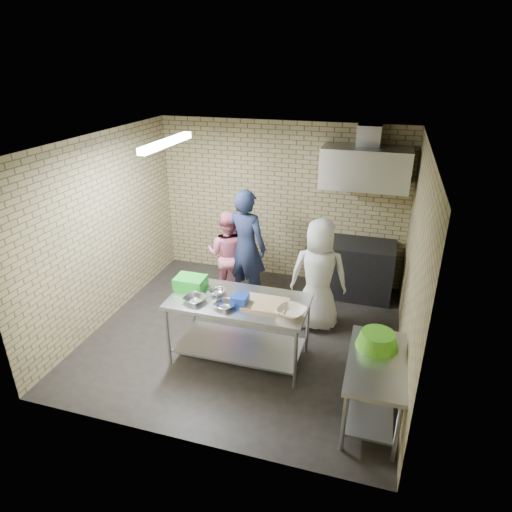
{
  "coord_description": "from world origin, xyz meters",
  "views": [
    {
      "loc": [
        1.66,
        -5.03,
        3.63
      ],
      "look_at": [
        0.1,
        0.2,
        1.15
      ],
      "focal_mm": 31.13,
      "sensor_mm": 36.0,
      "label": 1
    }
  ],
  "objects_px": {
    "prep_table": "(239,329)",
    "man_navy": "(246,247)",
    "stove": "(355,269)",
    "green_crate": "(190,282)",
    "side_counter": "(373,389)",
    "blue_tub": "(240,300)",
    "bottle_green": "(396,173)",
    "bottle_red": "(369,170)",
    "woman_white": "(319,275)",
    "woman_pink": "(228,254)",
    "green_basin": "(377,340)"
  },
  "relations": [
    {
      "from": "side_counter",
      "to": "bottle_green",
      "type": "xyz_separation_m",
      "value": [
        0.0,
        2.99,
        1.64
      ]
    },
    {
      "from": "green_crate",
      "to": "man_navy",
      "type": "height_order",
      "value": "man_navy"
    },
    {
      "from": "green_basin",
      "to": "bottle_red",
      "type": "distance_m",
      "value": 3.01
    },
    {
      "from": "prep_table",
      "to": "man_navy",
      "type": "distance_m",
      "value": 1.59
    },
    {
      "from": "side_counter",
      "to": "green_crate",
      "type": "bearing_deg",
      "value": 163.78
    },
    {
      "from": "woman_white",
      "to": "prep_table",
      "type": "bearing_deg",
      "value": 44.68
    },
    {
      "from": "green_basin",
      "to": "bottle_red",
      "type": "relative_size",
      "value": 2.56
    },
    {
      "from": "woman_white",
      "to": "stove",
      "type": "bearing_deg",
      "value": -117.52
    },
    {
      "from": "side_counter",
      "to": "bottle_red",
      "type": "distance_m",
      "value": 3.44
    },
    {
      "from": "stove",
      "to": "green_crate",
      "type": "height_order",
      "value": "green_crate"
    },
    {
      "from": "bottle_green",
      "to": "woman_pink",
      "type": "distance_m",
      "value": 2.87
    },
    {
      "from": "side_counter",
      "to": "woman_pink",
      "type": "xyz_separation_m",
      "value": [
        -2.41,
        2.12,
        0.35
      ]
    },
    {
      "from": "prep_table",
      "to": "stove",
      "type": "height_order",
      "value": "stove"
    },
    {
      "from": "blue_tub",
      "to": "woman_white",
      "type": "height_order",
      "value": "woman_white"
    },
    {
      "from": "woman_pink",
      "to": "side_counter",
      "type": "bearing_deg",
      "value": 138.9
    },
    {
      "from": "stove",
      "to": "green_crate",
      "type": "xyz_separation_m",
      "value": [
        -1.96,
        -2.05,
        0.49
      ]
    },
    {
      "from": "bottle_red",
      "to": "man_navy",
      "type": "xyz_separation_m",
      "value": [
        -1.69,
        -0.95,
        -1.11
      ]
    },
    {
      "from": "side_counter",
      "to": "prep_table",
      "type": "bearing_deg",
      "value": 161.23
    },
    {
      "from": "woman_pink",
      "to": "green_basin",
      "type": "bearing_deg",
      "value": 142.19
    },
    {
      "from": "side_counter",
      "to": "blue_tub",
      "type": "height_order",
      "value": "blue_tub"
    },
    {
      "from": "blue_tub",
      "to": "bottle_green",
      "type": "distance_m",
      "value": 3.2
    },
    {
      "from": "blue_tub",
      "to": "man_navy",
      "type": "height_order",
      "value": "man_navy"
    },
    {
      "from": "side_counter",
      "to": "blue_tub",
      "type": "xyz_separation_m",
      "value": [
        -1.66,
        0.48,
        0.55
      ]
    },
    {
      "from": "green_basin",
      "to": "man_navy",
      "type": "relative_size",
      "value": 0.25
    },
    {
      "from": "side_counter",
      "to": "man_navy",
      "type": "xyz_separation_m",
      "value": [
        -2.09,
        2.04,
        0.55
      ]
    },
    {
      "from": "side_counter",
      "to": "bottle_green",
      "type": "relative_size",
      "value": 8.0
    },
    {
      "from": "green_crate",
      "to": "side_counter",
      "type": "bearing_deg",
      "value": -16.22
    },
    {
      "from": "prep_table",
      "to": "green_basin",
      "type": "height_order",
      "value": "green_basin"
    },
    {
      "from": "side_counter",
      "to": "bottle_green",
      "type": "distance_m",
      "value": 3.41
    },
    {
      "from": "side_counter",
      "to": "man_navy",
      "type": "relative_size",
      "value": 0.65
    },
    {
      "from": "bottle_red",
      "to": "man_navy",
      "type": "distance_m",
      "value": 2.23
    },
    {
      "from": "man_navy",
      "to": "woman_white",
      "type": "xyz_separation_m",
      "value": [
        1.21,
        -0.42,
        -0.1
      ]
    },
    {
      "from": "prep_table",
      "to": "green_crate",
      "type": "relative_size",
      "value": 4.5
    },
    {
      "from": "prep_table",
      "to": "stove",
      "type": "bearing_deg",
      "value": 59.87
    },
    {
      "from": "bottle_red",
      "to": "bottle_green",
      "type": "bearing_deg",
      "value": 0.0
    },
    {
      "from": "green_basin",
      "to": "woman_pink",
      "type": "relative_size",
      "value": 0.32
    },
    {
      "from": "prep_table",
      "to": "woman_white",
      "type": "bearing_deg",
      "value": 51.39
    },
    {
      "from": "prep_table",
      "to": "bottle_green",
      "type": "height_order",
      "value": "bottle_green"
    },
    {
      "from": "man_navy",
      "to": "woman_white",
      "type": "distance_m",
      "value": 1.28
    },
    {
      "from": "green_basin",
      "to": "bottle_green",
      "type": "xyz_separation_m",
      "value": [
        0.02,
        2.74,
        1.18
      ]
    },
    {
      "from": "bottle_red",
      "to": "woman_pink",
      "type": "relative_size",
      "value": 0.12
    },
    {
      "from": "stove",
      "to": "bottle_red",
      "type": "xyz_separation_m",
      "value": [
        0.05,
        0.24,
        1.58
      ]
    },
    {
      "from": "man_navy",
      "to": "woman_pink",
      "type": "bearing_deg",
      "value": -4.65
    },
    {
      "from": "bottle_green",
      "to": "side_counter",
      "type": "bearing_deg",
      "value": -90.0
    },
    {
      "from": "blue_tub",
      "to": "green_basin",
      "type": "xyz_separation_m",
      "value": [
        1.64,
        -0.23,
        -0.09
      ]
    },
    {
      "from": "green_crate",
      "to": "woman_white",
      "type": "relative_size",
      "value": 0.23
    },
    {
      "from": "prep_table",
      "to": "green_crate",
      "type": "height_order",
      "value": "green_crate"
    },
    {
      "from": "green_crate",
      "to": "bottle_red",
      "type": "xyz_separation_m",
      "value": [
        2.01,
        2.29,
        1.09
      ]
    },
    {
      "from": "blue_tub",
      "to": "bottle_red",
      "type": "relative_size",
      "value": 1.07
    },
    {
      "from": "prep_table",
      "to": "green_crate",
      "type": "xyz_separation_m",
      "value": [
        -0.7,
        0.12,
        0.51
      ]
    }
  ]
}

